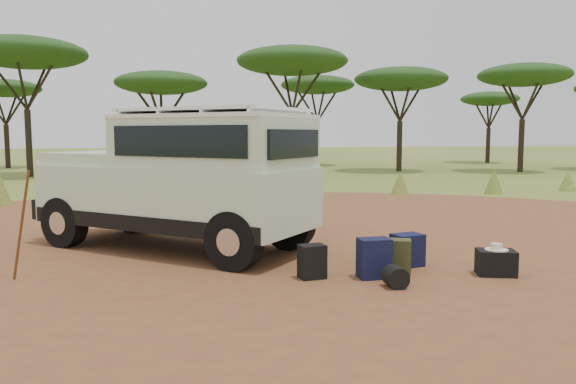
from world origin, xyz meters
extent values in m
plane|color=#5B7027|center=(0.00, 0.00, 0.00)|extent=(140.00, 140.00, 0.00)
cylinder|color=brown|center=(0.00, 0.00, 0.00)|extent=(23.00, 23.00, 0.01)
cone|color=#5B7027|center=(-6.00, 8.30, 0.42)|extent=(0.60, 0.60, 0.85)
cone|color=#5B7027|center=(-3.00, 9.20, 0.35)|extent=(0.60, 0.60, 0.70)
cone|color=#5B7027|center=(0.00, 8.80, 0.45)|extent=(0.60, 0.60, 0.90)
cone|color=#5B7027|center=(3.00, 8.40, 0.40)|extent=(0.60, 0.60, 0.80)
cone|color=#5B7027|center=(6.00, 9.10, 0.38)|extent=(0.60, 0.60, 0.75)
cone|color=#5B7027|center=(9.00, 8.50, 0.42)|extent=(0.60, 0.60, 0.85)
cone|color=#5B7027|center=(12.00, 8.90, 0.35)|extent=(0.60, 0.60, 0.70)
cylinder|color=black|center=(-8.00, 19.00, 1.53)|extent=(0.28, 0.28, 3.06)
ellipsoid|color=#143714|center=(-8.00, 19.00, 5.58)|extent=(5.50, 5.50, 1.38)
cylinder|color=black|center=(-2.00, 18.20, 1.17)|extent=(0.28, 0.28, 2.34)
ellipsoid|color=#143714|center=(-2.00, 18.20, 4.26)|extent=(4.20, 4.20, 1.05)
cylinder|color=black|center=(4.00, 17.80, 1.46)|extent=(0.28, 0.28, 2.93)
ellipsoid|color=#143714|center=(4.00, 17.80, 5.33)|extent=(5.20, 5.20, 1.30)
cylinder|color=black|center=(10.00, 19.50, 1.30)|extent=(0.28, 0.28, 2.61)
ellipsoid|color=#143714|center=(10.00, 19.50, 4.76)|extent=(4.80, 4.80, 1.20)
cylinder|color=black|center=(16.00, 18.00, 1.35)|extent=(0.28, 0.28, 2.70)
ellipsoid|color=#143714|center=(16.00, 18.00, 4.92)|extent=(4.60, 4.60, 1.15)
cylinder|color=black|center=(-11.00, 26.00, 1.24)|extent=(0.28, 0.28, 2.48)
ellipsoid|color=#143714|center=(-11.00, 26.00, 4.51)|extent=(4.00, 4.00, 1.00)
cylinder|color=black|center=(7.00, 25.50, 1.35)|extent=(0.28, 0.28, 2.70)
ellipsoid|color=#143714|center=(7.00, 25.50, 4.92)|extent=(4.50, 4.50, 1.12)
cylinder|color=black|center=(19.00, 26.50, 1.17)|extent=(0.28, 0.28, 2.34)
ellipsoid|color=#143714|center=(19.00, 26.50, 4.26)|extent=(3.80, 3.80, 0.95)
cube|color=beige|center=(-1.08, 1.46, 0.94)|extent=(4.90, 4.46, 1.00)
cube|color=black|center=(-1.08, 1.46, 0.57)|extent=(4.85, 4.43, 0.25)
cube|color=beige|center=(-0.43, 0.93, 1.83)|extent=(3.45, 3.28, 0.79)
cube|color=white|center=(-0.43, 0.93, 2.25)|extent=(3.47, 3.31, 0.06)
cube|color=white|center=(-0.43, 0.93, 2.36)|extent=(3.22, 3.07, 0.05)
cube|color=beige|center=(-2.25, 2.39, 1.54)|extent=(2.50, 2.51, 0.21)
cube|color=black|center=(-1.55, 1.83, 1.87)|extent=(1.13, 1.35, 0.55)
cube|color=black|center=(-1.02, 0.19, 1.87)|extent=(1.97, 1.59, 0.47)
cube|color=black|center=(0.17, 1.67, 1.87)|extent=(1.97, 1.59, 0.47)
cube|color=black|center=(0.73, 0.01, 1.83)|extent=(1.01, 1.25, 0.43)
cube|color=black|center=(-2.98, 2.97, 0.63)|extent=(1.30, 1.58, 0.36)
cylinder|color=black|center=(-3.08, 3.05, 1.47)|extent=(0.91, 1.11, 0.07)
cylinder|color=black|center=(-3.08, 3.05, 0.91)|extent=(0.91, 1.11, 0.07)
cylinder|color=silver|center=(-3.28, 2.83, 1.26)|extent=(0.20, 0.23, 0.23)
cylinder|color=silver|center=(-2.91, 3.29, 1.26)|extent=(0.20, 0.23, 0.23)
cube|color=white|center=(-3.04, 3.02, 0.76)|extent=(0.31, 0.37, 0.13)
cylinder|color=black|center=(-0.91, 2.50, 1.75)|extent=(0.12, 0.12, 0.87)
cylinder|color=black|center=(-3.00, 1.91, 0.44)|extent=(0.87, 0.78, 0.88)
cylinder|color=black|center=(-1.95, 3.23, 0.44)|extent=(0.87, 0.78, 0.88)
cylinder|color=black|center=(-0.22, -0.31, 0.44)|extent=(0.87, 0.78, 0.88)
cylinder|color=black|center=(0.84, 1.01, 0.44)|extent=(0.87, 0.78, 0.88)
cylinder|color=brown|center=(-3.07, -0.39, 0.75)|extent=(0.33, 0.17, 1.50)
cube|color=black|center=(0.80, -0.97, 0.24)|extent=(0.39, 0.32, 0.47)
cube|color=#13163B|center=(1.64, -1.09, 0.28)|extent=(0.43, 0.32, 0.56)
cube|color=#363F1D|center=(2.05, -0.92, 0.25)|extent=(0.42, 0.36, 0.50)
cube|color=#13163B|center=(2.36, -0.51, 0.25)|extent=(0.51, 0.43, 0.49)
cube|color=black|center=(3.37, -1.25, 0.18)|extent=(0.59, 0.49, 0.36)
cylinder|color=black|center=(1.75, -1.61, 0.14)|extent=(0.29, 0.29, 0.29)
cylinder|color=beige|center=(3.37, -1.25, 0.37)|extent=(0.32, 0.32, 0.01)
cylinder|color=beige|center=(3.37, -1.25, 0.42)|extent=(0.16, 0.16, 0.08)
camera|label=1|loc=(-0.85, -8.32, 1.99)|focal=35.00mm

